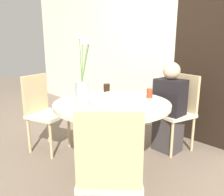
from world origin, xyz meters
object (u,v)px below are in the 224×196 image
object	(u,v)px
chair_left_flank	(110,169)
drink_glass_0	(150,93)
person_woman	(169,110)
side_plate	(112,108)
birthday_cake	(112,98)
drink_glass_2	(107,88)
drink_glass_1	(82,98)
chair_far_back	(43,108)
chair_right_flank	(179,107)
flower_vase	(83,87)

from	to	relation	value
chair_left_flank	drink_glass_0	bearing A→B (deg)	-109.90
chair_left_flank	person_woman	distance (m)	1.49
side_plate	person_woman	world-z (taller)	person_woman
birthday_cake	drink_glass_2	world-z (taller)	birthday_cake
birthday_cake	side_plate	distance (m)	0.23
drink_glass_1	chair_far_back	bearing A→B (deg)	-175.12
chair_left_flank	drink_glass_1	bearing A→B (deg)	-71.25
chair_left_flank	chair_right_flank	bearing A→B (deg)	-120.29
chair_far_back	person_woman	distance (m)	1.54
chair_left_flank	drink_glass_0	world-z (taller)	chair_left_flank
flower_vase	drink_glass_0	size ratio (longest dim) A/B	6.56
birthday_cake	drink_glass_0	size ratio (longest dim) A/B	2.09
chair_far_back	drink_glass_0	bearing A→B (deg)	-74.59
chair_right_flank	drink_glass_0	distance (m)	0.55
side_plate	drink_glass_2	world-z (taller)	drink_glass_2
chair_right_flank	chair_left_flank	xyz separation A→B (m)	(0.44, -1.57, 0.00)
chair_left_flank	drink_glass_1	world-z (taller)	chair_left_flank
chair_left_flank	drink_glass_2	world-z (taller)	chair_left_flank
person_woman	drink_glass_1	bearing A→B (deg)	-107.99
side_plate	person_woman	bearing A→B (deg)	88.26
flower_vase	drink_glass_2	size ratio (longest dim) A/B	5.90
chair_right_flank	birthday_cake	bearing A→B (deg)	-89.88
chair_left_flank	side_plate	size ratio (longest dim) A/B	4.82
chair_right_flank	side_plate	distance (m)	1.09
chair_right_flank	person_woman	xyz separation A→B (m)	(-0.04, -0.15, -0.02)
side_plate	drink_glass_1	xyz separation A→B (m)	(-0.31, -0.12, 0.05)
chair_far_back	chair_left_flank	world-z (taller)	same
chair_far_back	flower_vase	xyz separation A→B (m)	(0.85, 0.00, 0.38)
flower_vase	drink_glass_0	xyz separation A→B (m)	(0.19, 0.75, -0.14)
drink_glass_0	drink_glass_2	size ratio (longest dim) A/B	0.90
flower_vase	birthday_cake	bearing A→B (deg)	83.47
drink_glass_0	person_woman	distance (m)	0.43
birthday_cake	flower_vase	distance (m)	0.37
drink_glass_0	drink_glass_2	xyz separation A→B (m)	(-0.50, -0.18, 0.01)
person_woman	chair_right_flank	bearing A→B (deg)	75.33
chair_far_back	chair_left_flank	xyz separation A→B (m)	(1.56, -0.32, 0.00)
chair_right_flank	chair_left_flank	world-z (taller)	same
drink_glass_0	chair_right_flank	bearing A→B (deg)	79.90
chair_right_flank	chair_left_flank	size ratio (longest dim) A/B	1.00
chair_far_back	person_woman	size ratio (longest dim) A/B	0.85
drink_glass_2	chair_right_flank	bearing A→B (deg)	48.66
chair_far_back	birthday_cake	xyz separation A→B (m)	(0.88, 0.34, 0.23)
side_plate	drink_glass_0	size ratio (longest dim) A/B	1.89
drink_glass_2	person_woman	size ratio (longest dim) A/B	0.10
birthday_cake	drink_glass_2	bearing A→B (deg)	146.07
birthday_cake	flower_vase	xyz separation A→B (m)	(-0.04, -0.34, 0.15)
flower_vase	drink_glass_2	world-z (taller)	flower_vase
chair_far_back	birthday_cake	bearing A→B (deg)	-89.86
flower_vase	drink_glass_0	distance (m)	0.79
chair_right_flank	birthday_cake	size ratio (longest dim) A/B	4.35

